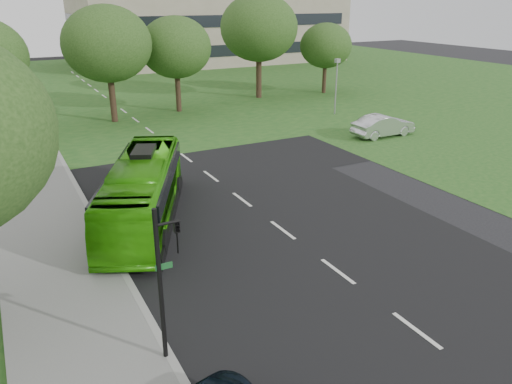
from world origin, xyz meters
TOP-DOWN VIEW (x-y plane):
  - ground at (0.00, 0.00)m, footprint 160.00×160.00m
  - street_surfaces at (-0.38, 22.75)m, footprint 120.00×120.00m
  - tree_park_b at (-1.65, 26.23)m, footprint 6.95×6.95m
  - tree_park_c at (4.39, 27.52)m, footprint 6.15×6.15m
  - tree_park_d at (13.84, 29.99)m, footprint 7.57×7.57m
  - tree_park_e at (21.29, 29.16)m, footprint 5.38×5.38m
  - bus at (-5.03, 5.83)m, footprint 6.54×10.46m
  - sedan at (14.67, 12.30)m, footprint 4.85×1.76m
  - traffic_light at (-7.05, -3.68)m, footprint 0.74×0.19m
  - camera_pole at (16.00, 20.00)m, footprint 0.48×0.44m

SIDE VIEW (x-z plane):
  - ground at x=0.00m, z-range 0.00..0.00m
  - street_surfaces at x=-0.38m, z-range -0.05..0.10m
  - sedan at x=14.67m, z-range 0.00..1.59m
  - bus at x=-5.03m, z-range 0.00..2.89m
  - traffic_light at x=-7.05m, z-range 0.40..5.04m
  - camera_pole at x=16.00m, z-range 0.69..5.42m
  - tree_park_e at x=21.29m, z-range 1.29..8.46m
  - tree_park_c at x=4.39m, z-range 1.46..9.62m
  - tree_park_b at x=-1.65m, z-range 1.59..10.71m
  - tree_park_d at x=13.84m, z-range 1.77..11.78m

